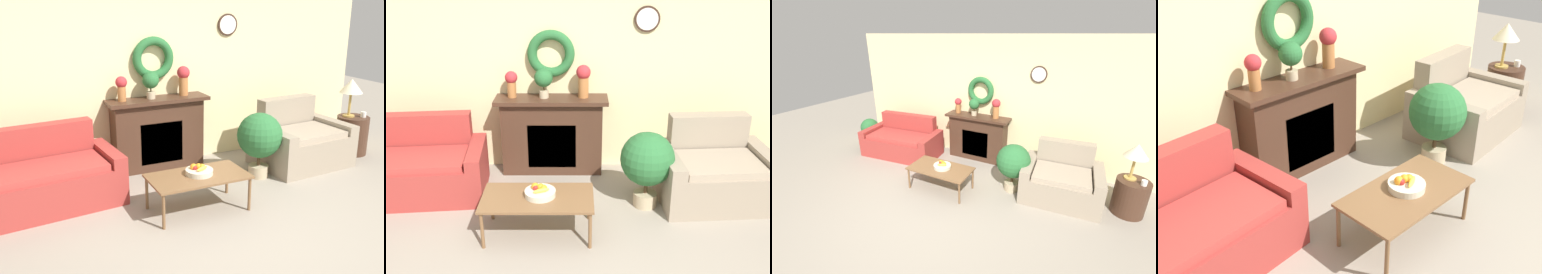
% 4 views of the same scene
% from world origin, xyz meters
% --- Properties ---
extents(ground_plane, '(16.00, 16.00, 0.00)m').
position_xyz_m(ground_plane, '(0.00, 0.00, 0.00)').
color(ground_plane, gray).
extents(wall_back, '(6.80, 0.19, 2.70)m').
position_xyz_m(wall_back, '(-0.00, 2.51, 1.36)').
color(wall_back, beige).
rests_on(wall_back, ground_plane).
extents(fireplace, '(1.43, 0.41, 1.03)m').
position_xyz_m(fireplace, '(-0.14, 2.31, 0.52)').
color(fireplace, '#42281C').
rests_on(fireplace, ground_plane).
extents(couch_left, '(1.83, 1.05, 0.91)m').
position_xyz_m(couch_left, '(-1.81, 1.69, 0.32)').
color(couch_left, '#9E332D').
rests_on(couch_left, ground_plane).
extents(loveseat_right, '(1.34, 1.03, 0.94)m').
position_xyz_m(loveseat_right, '(1.79, 1.57, 0.33)').
color(loveseat_right, gray).
rests_on(loveseat_right, ground_plane).
extents(coffee_table, '(1.14, 0.61, 0.43)m').
position_xyz_m(coffee_table, '(-0.22, 0.83, 0.39)').
color(coffee_table, brown).
rests_on(coffee_table, ground_plane).
extents(fruit_bowl, '(0.32, 0.32, 0.12)m').
position_xyz_m(fruit_bowl, '(-0.20, 0.86, 0.47)').
color(fruit_bowl, beige).
rests_on(fruit_bowl, coffee_table).
extents(side_table_by_loveseat, '(0.49, 0.49, 0.59)m').
position_xyz_m(side_table_by_loveseat, '(2.83, 1.61, 0.30)').
color(side_table_by_loveseat, '#42281C').
rests_on(side_table_by_loveseat, ground_plane).
extents(table_lamp, '(0.35, 0.35, 0.59)m').
position_xyz_m(table_lamp, '(2.77, 1.66, 1.05)').
color(table_lamp, '#B28E42').
rests_on(table_lamp, side_table_by_loveseat).
extents(mug, '(0.08, 0.08, 0.08)m').
position_xyz_m(mug, '(2.94, 1.52, 0.63)').
color(mug, silver).
rests_on(mug, side_table_by_loveseat).
extents(vase_on_mantel_left, '(0.16, 0.16, 0.34)m').
position_xyz_m(vase_on_mantel_left, '(-0.64, 2.31, 1.22)').
color(vase_on_mantel_left, '#AD6B38').
rests_on(vase_on_mantel_left, fireplace).
extents(vase_on_mantel_right, '(0.18, 0.18, 0.41)m').
position_xyz_m(vase_on_mantel_right, '(0.26, 2.31, 1.27)').
color(vase_on_mantel_right, '#AD6B38').
rests_on(vase_on_mantel_right, fireplace).
extents(potted_plant_on_mantel, '(0.23, 0.23, 0.37)m').
position_xyz_m(potted_plant_on_mantel, '(-0.24, 2.29, 1.26)').
color(potted_plant_on_mantel, tan).
rests_on(potted_plant_on_mantel, fireplace).
extents(potted_plant_floor_by_loveseat, '(0.61, 0.61, 0.90)m').
position_xyz_m(potted_plant_floor_by_loveseat, '(0.97, 1.39, 0.56)').
color(potted_plant_floor_by_loveseat, tan).
rests_on(potted_plant_floor_by_loveseat, ground_plane).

